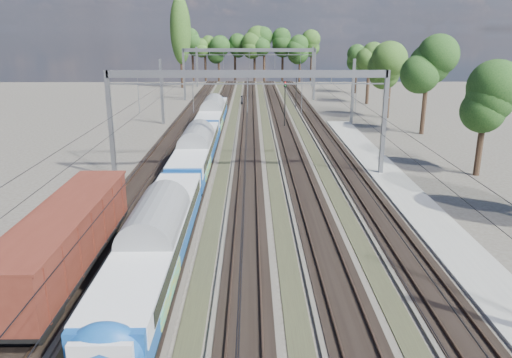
{
  "coord_description": "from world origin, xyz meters",
  "views": [
    {
      "loc": [
        0.28,
        -11.44,
        12.22
      ],
      "look_at": [
        0.6,
        19.79,
        2.8
      ],
      "focal_mm": 35.0,
      "sensor_mm": 36.0,
      "label": 1
    }
  ],
  "objects_px": {
    "emu_train": "(196,147)",
    "signal_near": "(285,98)",
    "signal_far": "(296,86)",
    "worker": "(242,101)",
    "freight_boxcar": "(67,238)"
  },
  "relations": [
    {
      "from": "emu_train",
      "to": "signal_near",
      "type": "distance_m",
      "value": 23.11
    },
    {
      "from": "signal_near",
      "to": "emu_train",
      "type": "bearing_deg",
      "value": -110.24
    },
    {
      "from": "signal_near",
      "to": "signal_far",
      "type": "xyz_separation_m",
      "value": [
        2.96,
        17.09,
        -0.29
      ]
    },
    {
      "from": "signal_far",
      "to": "worker",
      "type": "bearing_deg",
      "value": 168.51
    },
    {
      "from": "worker",
      "to": "signal_near",
      "type": "relative_size",
      "value": 0.29
    },
    {
      "from": "emu_train",
      "to": "signal_near",
      "type": "xyz_separation_m",
      "value": [
        9.12,
        21.19,
        1.37
      ]
    },
    {
      "from": "freight_boxcar",
      "to": "signal_far",
      "type": "bearing_deg",
      "value": 73.91
    },
    {
      "from": "worker",
      "to": "signal_far",
      "type": "height_order",
      "value": "signal_far"
    },
    {
      "from": "freight_boxcar",
      "to": "worker",
      "type": "relative_size",
      "value": 8.18
    },
    {
      "from": "freight_boxcar",
      "to": "signal_near",
      "type": "height_order",
      "value": "signal_near"
    },
    {
      "from": "freight_boxcar",
      "to": "signal_far",
      "type": "height_order",
      "value": "signal_far"
    },
    {
      "from": "emu_train",
      "to": "worker",
      "type": "distance_m",
      "value": 40.43
    },
    {
      "from": "freight_boxcar",
      "to": "worker",
      "type": "height_order",
      "value": "freight_boxcar"
    },
    {
      "from": "worker",
      "to": "signal_far",
      "type": "bearing_deg",
      "value": -79.16
    },
    {
      "from": "worker",
      "to": "signal_near",
      "type": "height_order",
      "value": "signal_near"
    }
  ]
}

